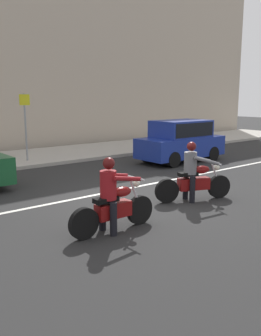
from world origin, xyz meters
name	(u,v)px	position (x,y,z in m)	size (l,w,h in m)	color
ground_plane	(137,197)	(0.00, 0.00, 0.00)	(80.00, 80.00, 0.00)	#262626
sidewalk_slab	(24,158)	(0.00, 8.00, 0.07)	(40.00, 4.40, 0.14)	#A8A399
lane_marking_stripe	(135,187)	(0.67, 0.90, 0.00)	(18.00, 0.14, 0.01)	silver
motorcycle_with_rider_gray	(193,177)	(0.94, -1.23, 0.66)	(2.13, 1.01, 1.62)	black
motorcycle_with_rider_crimson	(113,201)	(-2.14, -1.74, 0.65)	(2.08, 0.70, 1.59)	black
parked_hatchback_cobalt_blue	(181,140)	(5.14, 3.20, 0.94)	(3.97, 1.76, 1.80)	navy
street_sign_post	(25,121)	(-0.27, 6.92, 1.81)	(0.44, 0.08, 2.78)	gray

